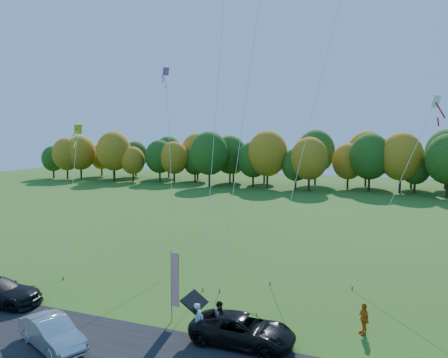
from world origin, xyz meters
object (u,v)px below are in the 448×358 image
(black_suv, at_px, (243,330))
(person_east, at_px, (364,319))
(feather_flag, at_px, (174,279))
(silver_sedan, at_px, (52,333))

(black_suv, relative_size, person_east, 3.14)
(black_suv, distance_m, person_east, 6.14)
(person_east, bearing_deg, feather_flag, -104.84)
(black_suv, height_order, silver_sedan, silver_sedan)
(person_east, distance_m, feather_flag, 9.77)
(black_suv, bearing_deg, person_east, -58.50)
(silver_sedan, relative_size, feather_flag, 1.10)
(black_suv, distance_m, feather_flag, 4.53)
(black_suv, xyz_separation_m, person_east, (5.27, 3.14, 0.10))
(silver_sedan, relative_size, person_east, 2.68)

